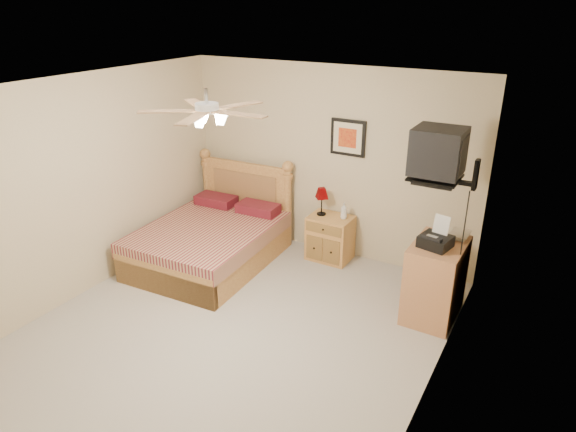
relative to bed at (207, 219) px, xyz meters
name	(u,v)px	position (x,y,z in m)	size (l,w,h in m)	color
floor	(233,332)	(1.15, -1.12, -0.62)	(4.50, 4.50, 0.00)	#A49D94
ceiling	(220,90)	(1.15, -1.12, 1.88)	(4.00, 4.50, 0.04)	white
wall_back	(328,162)	(1.15, 1.13, 0.63)	(4.00, 0.04, 2.50)	#C7B693
wall_front	(8,353)	(1.15, -3.37, 0.63)	(4.00, 0.04, 2.50)	#C7B693
wall_left	(83,188)	(-0.85, -1.12, 0.63)	(0.04, 4.50, 2.50)	#C7B693
wall_right	(437,274)	(3.15, -1.12, 0.63)	(0.04, 4.50, 2.50)	#C7B693
bed	(207,219)	(0.00, 0.00, 0.00)	(1.45, 1.91, 1.24)	#9F5F33
nightstand	(330,238)	(1.33, 0.88, -0.32)	(0.56, 0.42, 0.60)	#C68441
table_lamp	(322,201)	(1.18, 0.90, 0.17)	(0.20, 0.20, 0.37)	#5D0002
lotion_bottle	(344,211)	(1.49, 0.92, 0.09)	(0.08, 0.08, 0.22)	white
framed_picture	(348,138)	(1.42, 1.11, 1.00)	(0.46, 0.04, 0.46)	black
dresser	(435,280)	(2.88, 0.22, -0.18)	(0.51, 0.74, 0.87)	#B67247
fax_machine	(437,233)	(2.85, 0.12, 0.41)	(0.30, 0.32, 0.32)	black
magazine_lower	(447,233)	(2.89, 0.50, 0.27)	(0.21, 0.29, 0.03)	#C3B89A
magazine_upper	(451,232)	(2.93, 0.50, 0.29)	(0.19, 0.26, 0.02)	tan
wall_tv	(453,157)	(2.90, 0.22, 1.19)	(0.56, 0.46, 0.58)	black
ceiling_fan	(207,110)	(1.15, -1.32, 1.74)	(1.14, 1.14, 0.28)	silver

